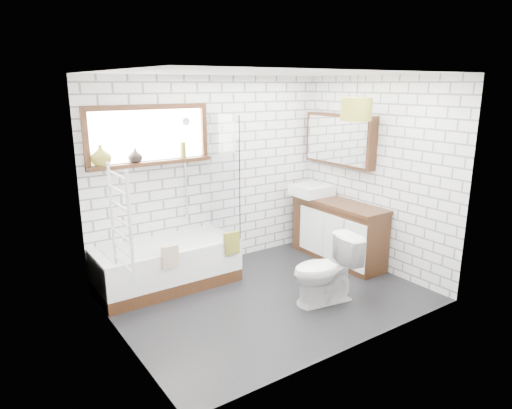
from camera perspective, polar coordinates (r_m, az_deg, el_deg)
floor at (r=5.42m, az=1.64°, el=-11.42°), size 3.40×2.60×0.01m
ceiling at (r=4.86m, az=1.87°, el=16.17°), size 3.40×2.60×0.01m
wall_back at (r=6.07m, az=-5.56°, el=3.93°), size 3.40×0.01×2.50m
wall_front at (r=4.05m, az=12.72°, el=-1.91°), size 3.40×0.01×2.50m
wall_left at (r=4.24m, az=-17.18°, el=-1.45°), size 0.01×2.60×2.50m
wall_right at (r=6.13m, az=14.74°, el=3.63°), size 0.01×2.60×2.50m
window at (r=5.59m, az=-13.19°, el=8.38°), size 1.52×0.16×0.68m
towel_radiator at (r=4.27m, az=-16.56°, el=-2.00°), size 0.06×0.52×1.00m
mirror_cabinet at (r=6.42m, az=10.40°, el=7.96°), size 0.16×1.20×0.70m
shower_riser at (r=5.83m, az=-8.82°, el=4.38°), size 0.02×0.02×1.30m
bathtub at (r=5.66m, az=-11.03°, el=-7.43°), size 1.68×0.74×0.54m
shower_screen at (r=5.73m, az=-4.00°, el=3.75°), size 0.02×0.72×1.50m
towel_green at (r=5.56m, az=-3.06°, el=-4.82°), size 0.20×0.06×0.28m
towel_beige at (r=5.21m, az=-10.70°, el=-6.43°), size 0.20×0.05×0.26m
vanity at (r=6.43m, az=10.21°, el=-3.28°), size 0.47×1.46×0.84m
basin at (r=6.60m, az=7.00°, el=1.80°), size 0.52×0.45×0.15m
tap at (r=6.70m, az=8.04°, el=2.42°), size 0.04×0.04×0.16m
toilet at (r=5.18m, az=8.66°, el=-8.11°), size 0.56×0.82×0.77m
vase_olive at (r=5.40m, az=-18.81°, el=5.61°), size 0.30×0.30×0.24m
vase_dark at (r=5.52m, az=-14.83°, el=5.75°), size 0.20×0.20×0.17m
bottle at (r=5.75m, az=-9.06°, el=6.53°), size 0.07×0.07×0.20m
pendant at (r=5.68m, az=12.43°, el=11.56°), size 0.37×0.37×0.27m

